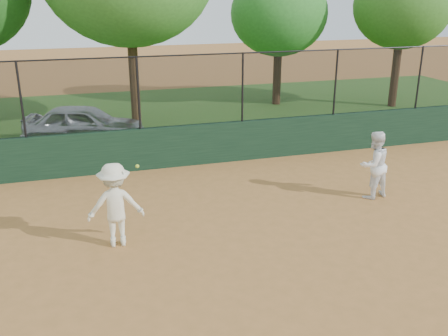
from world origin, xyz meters
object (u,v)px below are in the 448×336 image
object	(u,v)px
tree_3	(279,14)
tree_4	(403,6)
player_main	(115,205)
parked_car	(85,125)
player_second	(374,165)

from	to	relation	value
tree_3	tree_4	size ratio (longest dim) A/B	0.95
player_main	tree_4	bearing A→B (deg)	36.44
tree_4	tree_3	bearing A→B (deg)	158.57
tree_3	tree_4	xyz separation A→B (m)	(4.76, -1.87, 0.33)
parked_car	tree_3	world-z (taller)	tree_3
parked_car	tree_3	bearing A→B (deg)	-47.76
parked_car	tree_3	size ratio (longest dim) A/B	0.68
parked_car	tree_4	distance (m)	13.87
tree_4	player_main	bearing A→B (deg)	-143.56
player_main	tree_4	size ratio (longest dim) A/B	0.29
tree_3	parked_car	bearing A→B (deg)	-154.85
tree_4	parked_car	bearing A→B (deg)	-170.95
parked_car	player_main	size ratio (longest dim) A/B	2.20
player_second	player_main	bearing A→B (deg)	-5.79
player_second	parked_car	bearing A→B (deg)	-57.49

